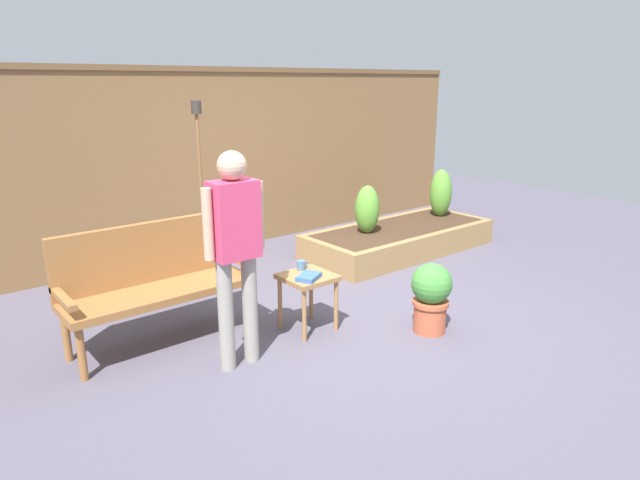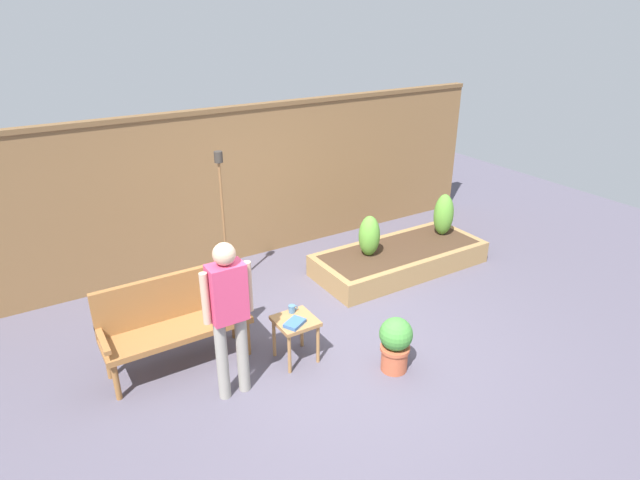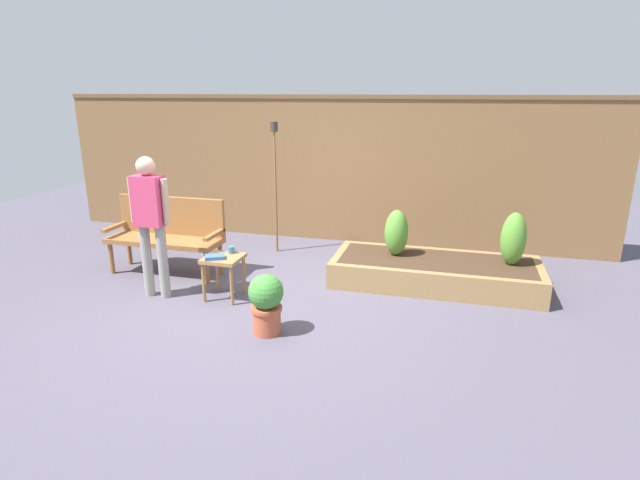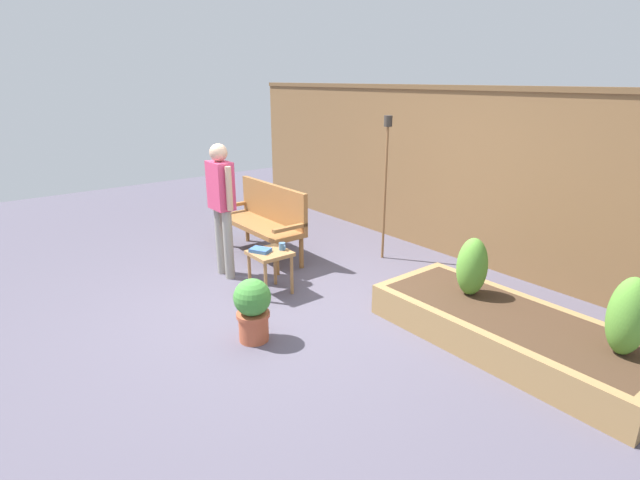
# 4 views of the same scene
# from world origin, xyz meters

# --- Properties ---
(ground_plane) EXTENTS (14.00, 14.00, 0.00)m
(ground_plane) POSITION_xyz_m (0.00, 0.00, 0.00)
(ground_plane) COLOR #514C5B
(fence_back) EXTENTS (8.40, 0.14, 2.16)m
(fence_back) POSITION_xyz_m (0.00, 2.60, 1.09)
(fence_back) COLOR brown
(fence_back) RESTS_ON ground_plane
(garden_bench) EXTENTS (1.44, 0.48, 0.94)m
(garden_bench) POSITION_xyz_m (-1.45, 0.67, 0.54)
(garden_bench) COLOR #936033
(garden_bench) RESTS_ON ground_plane
(side_table) EXTENTS (0.40, 0.40, 0.48)m
(side_table) POSITION_xyz_m (-0.40, 0.06, 0.40)
(side_table) COLOR #9E7042
(side_table) RESTS_ON ground_plane
(cup_on_table) EXTENTS (0.10, 0.07, 0.08)m
(cup_on_table) POSITION_xyz_m (-0.36, 0.19, 0.52)
(cup_on_table) COLOR teal
(cup_on_table) RESTS_ON side_table
(book_on_table) EXTENTS (0.25, 0.23, 0.04)m
(book_on_table) POSITION_xyz_m (-0.45, -0.02, 0.50)
(book_on_table) COLOR #38609E
(book_on_table) RESTS_ON side_table
(potted_boxwood) EXTENTS (0.33, 0.33, 0.59)m
(potted_boxwood) POSITION_xyz_m (0.36, -0.61, 0.32)
(potted_boxwood) COLOR #B75638
(potted_boxwood) RESTS_ON ground_plane
(raised_planter_bed) EXTENTS (2.40, 1.00, 0.30)m
(raised_planter_bed) POSITION_xyz_m (1.82, 1.10, 0.15)
(raised_planter_bed) COLOR #997547
(raised_planter_bed) RESTS_ON ground_plane
(shrub_near_bench) EXTENTS (0.28, 0.28, 0.56)m
(shrub_near_bench) POSITION_xyz_m (1.34, 1.17, 0.58)
(shrub_near_bench) COLOR brown
(shrub_near_bench) RESTS_ON raised_planter_bed
(shrub_far_corner) EXTENTS (0.28, 0.28, 0.61)m
(shrub_far_corner) POSITION_xyz_m (2.66, 1.17, 0.60)
(shrub_far_corner) COLOR brown
(shrub_far_corner) RESTS_ON raised_planter_bed
(tiki_torch) EXTENTS (0.10, 0.10, 1.82)m
(tiki_torch) POSITION_xyz_m (-0.42, 1.80, 1.23)
(tiki_torch) COLOR brown
(tiki_torch) RESTS_ON ground_plane
(person_by_bench) EXTENTS (0.47, 0.20, 1.56)m
(person_by_bench) POSITION_xyz_m (-1.15, -0.09, 0.93)
(person_by_bench) COLOR gray
(person_by_bench) RESTS_ON ground_plane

